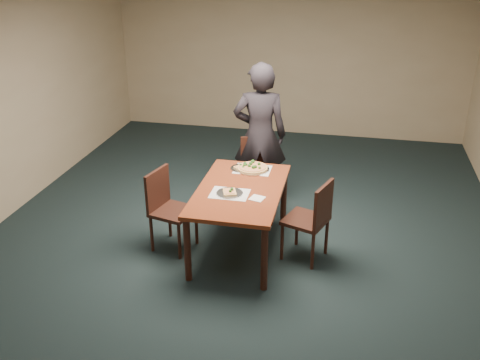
% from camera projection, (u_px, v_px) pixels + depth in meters
% --- Properties ---
extents(ground, '(8.00, 8.00, 0.00)m').
position_uv_depth(ground, '(240.00, 246.00, 6.08)').
color(ground, black).
rests_on(ground, ground).
extents(room_shell, '(8.00, 8.00, 8.00)m').
position_uv_depth(room_shell, '(240.00, 97.00, 5.36)').
color(room_shell, tan).
rests_on(room_shell, ground).
extents(dining_table, '(0.90, 1.50, 0.75)m').
position_uv_depth(dining_table, '(240.00, 196.00, 5.75)').
color(dining_table, maroon).
rests_on(dining_table, ground).
extents(chair_far, '(0.51, 0.51, 0.91)m').
position_uv_depth(chair_far, '(257.00, 169.00, 6.79)').
color(chair_far, black).
rests_on(chair_far, ground).
extents(chair_left, '(0.51, 0.51, 0.91)m').
position_uv_depth(chair_left, '(167.00, 205.00, 5.88)').
color(chair_left, black).
rests_on(chair_left, ground).
extents(chair_right, '(0.54, 0.54, 0.91)m').
position_uv_depth(chair_right, '(313.00, 217.00, 5.63)').
color(chair_right, black).
rests_on(chair_right, ground).
extents(diner, '(0.73, 0.54, 1.85)m').
position_uv_depth(diner, '(260.00, 135.00, 6.74)').
color(diner, black).
rests_on(diner, ground).
extents(placemat_main, '(0.42, 0.32, 0.00)m').
position_uv_depth(placemat_main, '(252.00, 169.00, 6.18)').
color(placemat_main, white).
rests_on(placemat_main, dining_table).
extents(placemat_near, '(0.40, 0.30, 0.00)m').
position_uv_depth(placemat_near, '(230.00, 194.00, 5.60)').
color(placemat_near, white).
rests_on(placemat_near, dining_table).
extents(pizza_pan, '(0.39, 0.39, 0.07)m').
position_uv_depth(pizza_pan, '(252.00, 168.00, 6.17)').
color(pizza_pan, silver).
rests_on(pizza_pan, dining_table).
extents(slice_plate_near, '(0.28, 0.28, 0.06)m').
position_uv_depth(slice_plate_near, '(230.00, 192.00, 5.59)').
color(slice_plate_near, silver).
rests_on(slice_plate_near, dining_table).
extents(slice_plate_far, '(0.28, 0.28, 0.06)m').
position_uv_depth(slice_plate_far, '(242.00, 168.00, 6.20)').
color(slice_plate_far, silver).
rests_on(slice_plate_far, dining_table).
extents(napkin, '(0.17, 0.17, 0.01)m').
position_uv_depth(napkin, '(257.00, 198.00, 5.49)').
color(napkin, white).
rests_on(napkin, dining_table).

